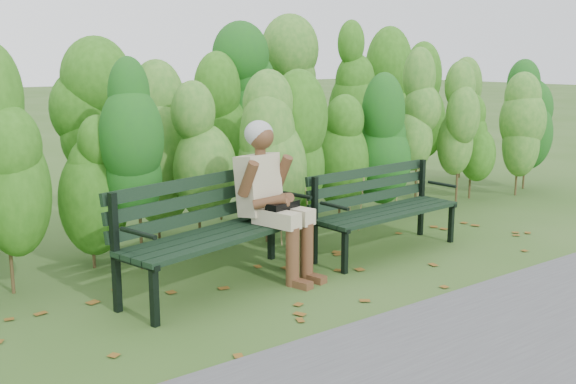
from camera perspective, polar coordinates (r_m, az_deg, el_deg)
ground at (r=6.01m, az=2.02°, el=-7.56°), size 80.00×80.00×0.00m
footpath at (r=4.64m, az=19.88°, el=-14.19°), size 60.00×2.50×0.01m
hedge_band at (r=7.26m, az=-7.21°, el=5.84°), size 11.04×1.67×2.42m
leaf_litter at (r=6.28m, az=5.73°, el=-6.73°), size 5.83×2.25×0.01m
bench_left at (r=5.78m, az=-6.44°, el=-2.63°), size 1.98×1.03×0.95m
bench_right at (r=6.87m, az=7.85°, el=-0.92°), size 1.73×0.67×0.85m
seated_woman at (r=5.98m, az=-1.47°, el=0.16°), size 0.59×0.87×1.40m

